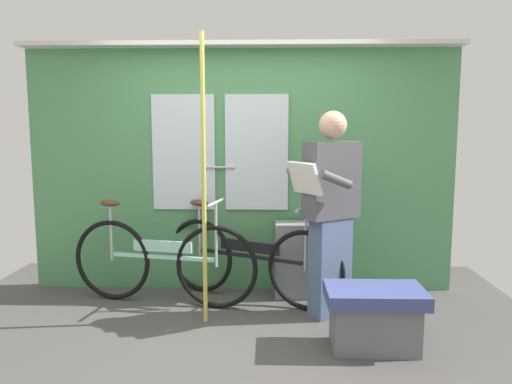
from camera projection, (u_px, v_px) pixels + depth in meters
ground_plane at (231, 348)px, 3.65m from camera, size 5.09×4.26×0.04m
train_door_wall at (240, 164)px, 4.80m from camera, size 4.09×0.28×2.36m
bicycle_near_door at (162, 261)px, 4.46m from camera, size 1.73×0.51×0.96m
bicycle_leaning_behind at (249, 260)px, 4.55m from camera, size 1.65×0.86×0.92m
passenger_reading_newspaper at (330, 210)px, 4.11m from camera, size 0.63×0.58×1.72m
trash_bin_by_wall at (296, 259)px, 4.69m from camera, size 0.39×0.28×0.70m
handrail_pole at (204, 181)px, 3.95m from camera, size 0.04×0.04×2.32m
bench_seat_corner at (374, 316)px, 3.57m from camera, size 0.70×0.44×0.45m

